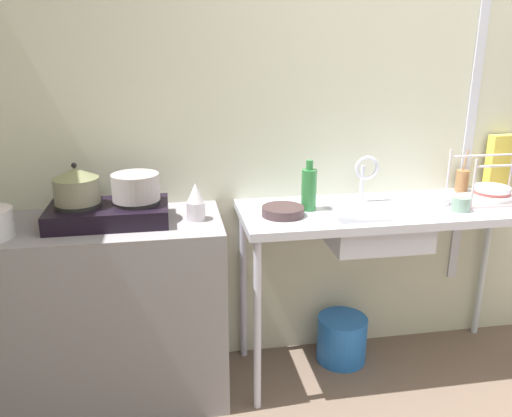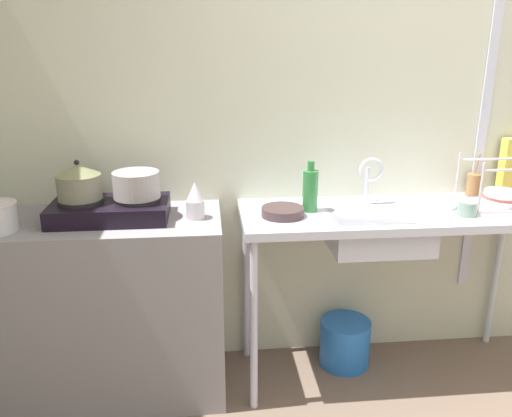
# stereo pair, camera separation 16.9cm
# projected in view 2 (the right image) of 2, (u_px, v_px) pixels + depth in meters

# --- Properties ---
(wall_back) EXTENTS (5.41, 0.10, 2.47)m
(wall_back) POSITION_uv_depth(u_px,v_px,m) (428.00, 132.00, 2.72)
(wall_back) COLOR beige
(wall_back) RESTS_ON ground
(wall_metal_strip) EXTENTS (0.05, 0.01, 1.98)m
(wall_metal_strip) POSITION_uv_depth(u_px,v_px,m) (485.00, 109.00, 2.65)
(wall_metal_strip) COLOR silver
(counter_concrete) EXTENTS (1.15, 0.52, 0.91)m
(counter_concrete) POSITION_uv_depth(u_px,v_px,m) (105.00, 307.00, 2.51)
(counter_concrete) COLOR gray
(counter_concrete) RESTS_ON ground
(counter_sink) EXTENTS (1.51, 0.52, 0.91)m
(counter_sink) POSITION_uv_depth(u_px,v_px,m) (394.00, 225.00, 2.52)
(counter_sink) COLOR silver
(counter_sink) RESTS_ON ground
(stove) EXTENTS (0.53, 0.31, 0.10)m
(stove) POSITION_uv_depth(u_px,v_px,m) (110.00, 209.00, 2.36)
(stove) COLOR black
(stove) RESTS_ON counter_concrete
(pot_on_left_burner) EXTENTS (0.20, 0.20, 0.18)m
(pot_on_left_burner) POSITION_uv_depth(u_px,v_px,m) (79.00, 182.00, 2.31)
(pot_on_left_burner) COLOR slate
(pot_on_left_burner) RESTS_ON stove
(pot_on_right_burner) EXTENTS (0.21, 0.21, 0.12)m
(pot_on_right_burner) POSITION_uv_depth(u_px,v_px,m) (136.00, 185.00, 2.34)
(pot_on_right_burner) COLOR #989192
(pot_on_right_burner) RESTS_ON stove
(percolator) EXTENTS (0.08, 0.08, 0.17)m
(percolator) POSITION_uv_depth(u_px,v_px,m) (195.00, 201.00, 2.36)
(percolator) COLOR silver
(percolator) RESTS_ON counter_concrete
(sink_basin) EXTENTS (0.47, 0.35, 0.17)m
(sink_basin) POSITION_uv_depth(u_px,v_px,m) (378.00, 230.00, 2.48)
(sink_basin) COLOR silver
(sink_basin) RESTS_ON counter_sink
(faucet) EXTENTS (0.12, 0.07, 0.24)m
(faucet) POSITION_uv_depth(u_px,v_px,m) (370.00, 173.00, 2.56)
(faucet) COLOR silver
(faucet) RESTS_ON counter_sink
(frying_pan) EXTENTS (0.20, 0.20, 0.04)m
(frying_pan) POSITION_uv_depth(u_px,v_px,m) (283.00, 212.00, 2.40)
(frying_pan) COLOR #3E2D2E
(frying_pan) RESTS_ON counter_sink
(dish_rack) EXTENTS (0.38, 0.25, 0.25)m
(dish_rack) POSITION_uv_depth(u_px,v_px,m) (502.00, 198.00, 2.56)
(dish_rack) COLOR #BCB1B8
(dish_rack) RESTS_ON counter_sink
(cup_by_rack) EXTENTS (0.09, 0.09, 0.07)m
(cup_by_rack) POSITION_uv_depth(u_px,v_px,m) (467.00, 209.00, 2.41)
(cup_by_rack) COLOR gray
(cup_by_rack) RESTS_ON counter_sink
(small_bowl_on_drainboard) EXTENTS (0.15, 0.15, 0.04)m
(small_bowl_on_drainboard) POSITION_uv_depth(u_px,v_px,m) (440.00, 203.00, 2.54)
(small_bowl_on_drainboard) COLOR white
(small_bowl_on_drainboard) RESTS_ON counter_sink
(bottle_by_sink) EXTENTS (0.07, 0.07, 0.25)m
(bottle_by_sink) POSITION_uv_depth(u_px,v_px,m) (310.00, 190.00, 2.45)
(bottle_by_sink) COLOR #2D7439
(bottle_by_sink) RESTS_ON counter_sink
(utensil_jar) EXTENTS (0.07, 0.07, 0.23)m
(utensil_jar) POSITION_uv_depth(u_px,v_px,m) (473.00, 184.00, 2.72)
(utensil_jar) COLOR olive
(utensil_jar) RESTS_ON counter_sink
(bucket_on_floor) EXTENTS (0.27, 0.27, 0.26)m
(bucket_on_floor) POSITION_uv_depth(u_px,v_px,m) (345.00, 342.00, 2.81)
(bucket_on_floor) COLOR blue
(bucket_on_floor) RESTS_ON ground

